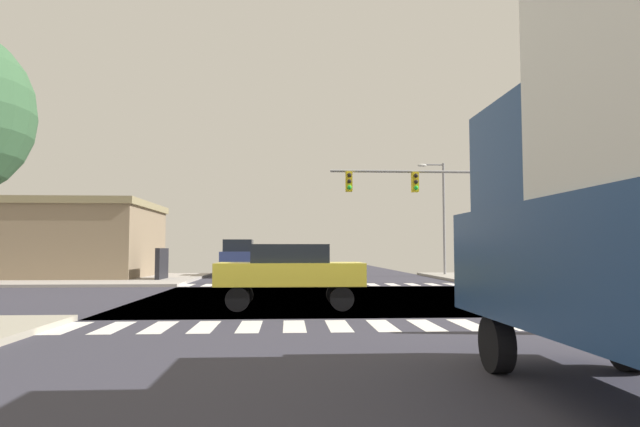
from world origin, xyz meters
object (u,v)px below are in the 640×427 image
object	(u,v)px
traffic_signal_mast	(422,194)
sedan_queued_2	(259,255)
bank_building	(41,240)
sedan_leading_3	(290,270)
pickup_crossing_1	(239,256)
sedan_outer_4	(257,256)
street_lamp	(440,208)

from	to	relation	value
traffic_signal_mast	sedan_queued_2	size ratio (longest dim) A/B	1.85
bank_building	sedan_leading_3	size ratio (longest dim) A/B	3.37
pickup_crossing_1	sedan_leading_3	size ratio (longest dim) A/B	1.19
sedan_leading_3	pickup_crossing_1	bearing A→B (deg)	9.36
bank_building	traffic_signal_mast	bearing A→B (deg)	-16.14
pickup_crossing_1	sedan_leading_3	distance (m)	19.45
traffic_signal_mast	sedan_outer_4	distance (m)	29.39
street_lamp	bank_building	world-z (taller)	street_lamp
sedan_outer_4	traffic_signal_mast	bearing A→B (deg)	109.86
bank_building	sedan_queued_2	xyz separation A→B (m)	(11.58, 26.52, -1.17)
pickup_crossing_1	sedan_outer_4	world-z (taller)	pickup_crossing_1
street_lamp	sedan_leading_3	size ratio (longest dim) A/B	1.71
street_lamp	sedan_queued_2	bearing A→B (deg)	117.10
street_lamp	sedan_queued_2	world-z (taller)	street_lamp
traffic_signal_mast	street_lamp	bearing A→B (deg)	68.23
bank_building	sedan_queued_2	world-z (taller)	bank_building
street_lamp	traffic_signal_mast	bearing A→B (deg)	-111.77
sedan_leading_3	sedan_outer_4	world-z (taller)	same
bank_building	sedan_queued_2	bearing A→B (deg)	66.40
traffic_signal_mast	sedan_queued_2	bearing A→B (deg)	106.86
sedan_leading_3	bank_building	bearing A→B (deg)	40.15
sedan_leading_3	sedan_outer_4	bearing A→B (deg)	4.67
traffic_signal_mast	sedan_leading_3	distance (m)	13.57
traffic_signal_mast	street_lamp	world-z (taller)	street_lamp
pickup_crossing_1	sedan_queued_2	size ratio (longest dim) A/B	1.19
street_lamp	pickup_crossing_1	size ratio (longest dim) A/B	1.44
sedan_queued_2	sedan_outer_4	size ratio (longest dim) A/B	1.00
bank_building	sedan_queued_2	size ratio (longest dim) A/B	3.37
traffic_signal_mast	sedan_queued_2	world-z (taller)	traffic_signal_mast
street_lamp	sedan_outer_4	xyz separation A→B (m)	(-12.91, 19.96, -3.32)
street_lamp	sedan_queued_2	xyz separation A→B (m)	(-12.91, 25.24, -3.32)
bank_building	sedan_leading_3	distance (m)	22.90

